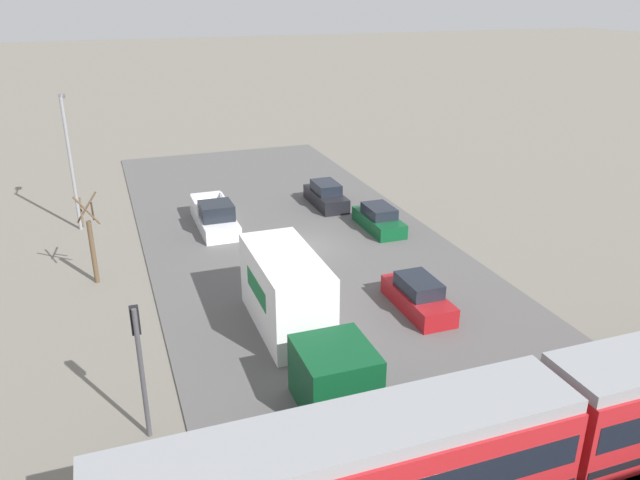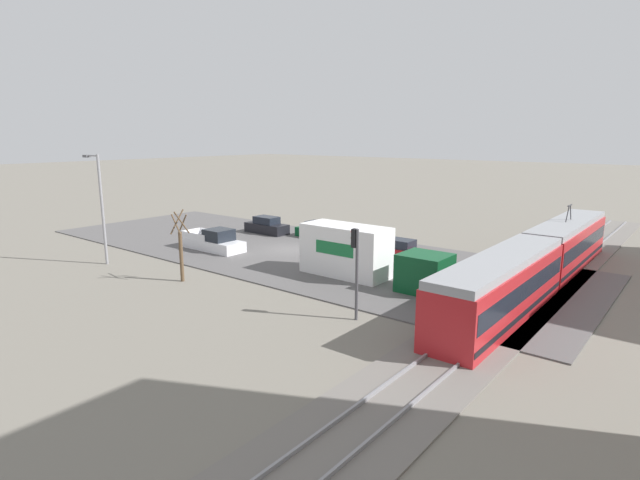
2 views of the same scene
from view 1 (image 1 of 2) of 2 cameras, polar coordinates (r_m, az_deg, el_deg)
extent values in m
plane|color=slate|center=(35.41, -1.84, -0.78)|extent=(320.00, 320.00, 0.00)
cube|color=#565454|center=(35.39, -1.84, -0.72)|extent=(16.85, 46.68, 0.08)
cube|color=slate|center=(20.78, 15.81, -20.35)|extent=(66.05, 4.40, 0.08)
cube|color=gray|center=(21.13, 14.68, -18.97)|extent=(64.73, 0.10, 0.14)
cube|color=black|center=(17.66, 2.44, -20.47)|extent=(12.82, 2.66, 0.95)
cube|color=gray|center=(16.82, 2.52, -17.23)|extent=(13.22, 2.42, 0.41)
cube|color=#0C4723|center=(22.19, 1.36, -12.36)|extent=(2.56, 2.83, 2.29)
cube|color=white|center=(26.68, -3.14, -4.68)|extent=(2.56, 6.01, 3.37)
cube|color=#196B38|center=(26.24, -5.86, -4.44)|extent=(0.02, 3.01, 0.84)
cube|color=silver|center=(38.73, -9.61, 1.79)|extent=(2.08, 5.85, 0.86)
cube|color=black|center=(37.67, -9.46, 2.66)|extent=(1.91, 1.99, 0.93)
cube|color=silver|center=(39.52, -11.36, 3.12)|extent=(0.12, 2.92, 0.50)
cube|color=silver|center=(39.81, -8.65, 3.45)|extent=(0.12, 2.92, 0.50)
cube|color=silver|center=(41.13, -10.40, 3.95)|extent=(1.91, 0.23, 0.50)
cube|color=red|center=(41.23, -11.49, 3.30)|extent=(0.14, 0.04, 0.18)
cube|color=#0C4723|center=(38.07, 5.39, 1.63)|extent=(1.75, 4.34, 0.85)
cube|color=black|center=(37.82, 5.43, 2.67)|extent=(1.50, 2.26, 0.62)
cube|color=maroon|center=(28.91, 8.94, -5.46)|extent=(1.70, 4.36, 0.89)
cube|color=black|center=(28.56, 9.03, -4.10)|extent=(1.47, 2.27, 0.65)
cube|color=black|center=(42.04, 0.55, 3.80)|extent=(1.74, 4.44, 0.93)
cube|color=black|center=(41.79, 0.55, 4.85)|extent=(1.50, 2.31, 0.68)
cylinder|color=#47474C|center=(21.00, -15.95, -11.79)|extent=(0.16, 0.16, 4.74)
cube|color=black|center=(20.19, -16.56, -7.04)|extent=(0.28, 0.22, 0.95)
sphere|color=red|center=(20.15, -16.68, -6.09)|extent=(0.18, 0.18, 0.18)
sphere|color=#3C2C06|center=(20.30, -16.58, -6.88)|extent=(0.18, 0.18, 0.18)
sphere|color=black|center=(20.45, -16.49, -7.67)|extent=(0.18, 0.18, 0.18)
cylinder|color=brown|center=(32.74, -20.04, -1.06)|extent=(0.24, 0.24, 3.27)
cylinder|color=brown|center=(32.02, -20.98, 2.42)|extent=(0.09, 0.92, 1.26)
cylinder|color=brown|center=(31.74, -20.56, 2.53)|extent=(1.10, 0.09, 1.52)
cylinder|color=brown|center=(32.00, -20.09, 2.54)|extent=(0.09, 0.92, 1.26)
cylinder|color=brown|center=(32.21, -20.57, 2.81)|extent=(1.10, 0.09, 1.52)
cylinder|color=gray|center=(39.74, -21.79, 6.31)|extent=(0.20, 0.20, 8.00)
cylinder|color=gray|center=(39.75, -22.58, 11.97)|extent=(0.12, 1.60, 0.12)
cube|color=#515156|center=(40.50, -22.54, 12.05)|extent=(0.36, 0.60, 0.18)
camera|label=2|loc=(20.66, -93.06, -14.99)|focal=28.00mm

